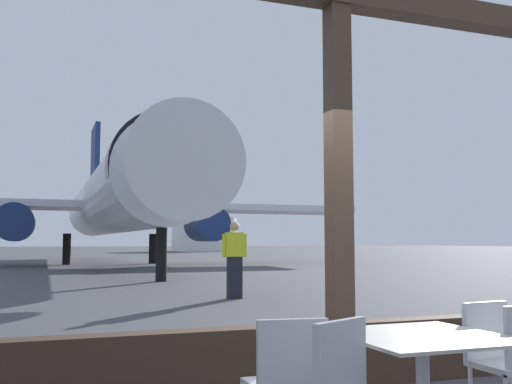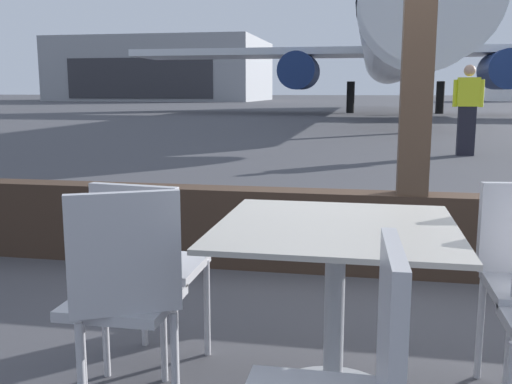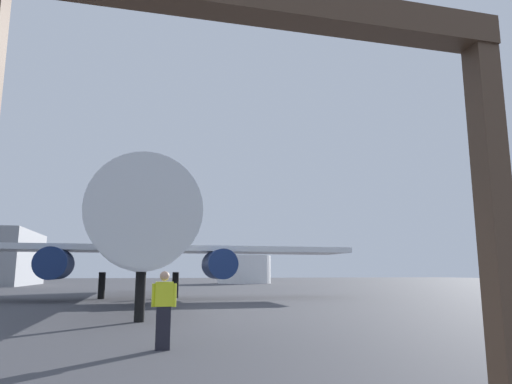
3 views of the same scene
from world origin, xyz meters
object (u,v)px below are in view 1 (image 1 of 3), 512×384
(dining_table, at_px, (423,380))
(cafe_chair_side_extra, at_px, (288,378))
(cafe_chair_aisle_right, at_px, (498,354))
(ground_crew_worker, at_px, (235,259))
(fuel_storage_tank, at_px, (204,234))
(airplane, at_px, (116,200))

(dining_table, bearing_deg, cafe_chair_side_extra, 172.55)
(cafe_chair_aisle_right, bearing_deg, cafe_chair_side_extra, -174.57)
(ground_crew_worker, height_order, fuel_storage_tank, fuel_storage_tank)
(cafe_chair_aisle_right, height_order, cafe_chair_side_extra, cafe_chair_aisle_right)
(cafe_chair_side_extra, xyz_separation_m, fuel_storage_tank, (18.75, 72.24, 1.67))
(dining_table, relative_size, cafe_chair_aisle_right, 1.05)
(dining_table, xyz_separation_m, cafe_chair_side_extra, (-0.82, 0.11, 0.06))
(airplane, height_order, ground_crew_worker, airplane)
(cafe_chair_side_extra, distance_m, ground_crew_worker, 10.05)
(dining_table, relative_size, fuel_storage_tank, 0.11)
(dining_table, distance_m, airplane, 29.33)
(airplane, bearing_deg, cafe_chair_aisle_right, -91.35)
(airplane, relative_size, ground_crew_worker, 19.42)
(cafe_chair_aisle_right, distance_m, ground_crew_worker, 9.57)
(cafe_chair_aisle_right, height_order, airplane, airplane)
(cafe_chair_side_extra, bearing_deg, fuel_storage_tank, 75.45)
(dining_table, height_order, fuel_storage_tank, fuel_storage_tank)
(airplane, xyz_separation_m, ground_crew_worker, (0.50, -19.38, -2.62))
(cafe_chair_aisle_right, xyz_separation_m, cafe_chair_side_extra, (-1.62, -0.15, 0.00))
(airplane, xyz_separation_m, fuel_storage_tank, (16.45, 43.21, -1.32))
(dining_table, xyz_separation_m, ground_crew_worker, (1.98, 9.76, 0.42))
(cafe_chair_side_extra, height_order, airplane, airplane)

